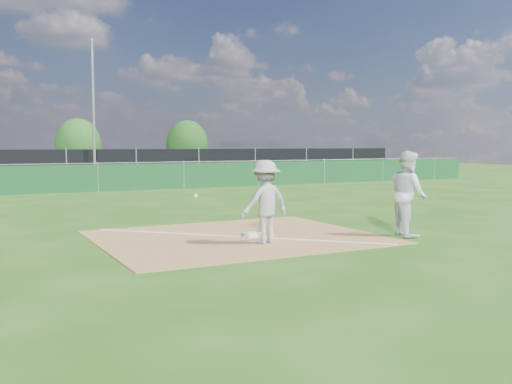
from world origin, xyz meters
TOP-DOWN VIEW (x-y plane):
  - ground at (0.00, 10.00)m, footprint 90.00×90.00m
  - infield_dirt at (0.00, 1.00)m, footprint 6.00×5.00m
  - foul_line at (0.00, 1.00)m, footprint 5.01×5.01m
  - green_fence at (0.00, 15.00)m, footprint 44.00×0.05m
  - black_fence at (0.00, 23.00)m, footprint 46.00×0.04m
  - parking_lot at (0.00, 28.00)m, footprint 46.00×9.00m
  - light_pole at (1.50, 22.70)m, footprint 0.16×0.16m
  - first_base at (0.33, 0.88)m, footprint 0.40×0.40m
  - play_at_first at (0.15, -0.03)m, footprint 2.29×0.79m
  - runner at (3.52, -0.60)m, footprint 0.97×1.11m
  - car_mid at (-2.82, 27.72)m, footprint 4.69×1.66m
  - car_right at (3.88, 27.28)m, footprint 4.90×3.20m
  - tree_mid at (2.75, 34.32)m, footprint 3.42×3.42m
  - tree_right at (11.55, 34.29)m, footprint 3.45×3.45m

SIDE VIEW (x-z plane):
  - ground at x=0.00m, z-range 0.00..0.00m
  - parking_lot at x=0.00m, z-range 0.00..0.01m
  - infield_dirt at x=0.00m, z-range 0.00..0.02m
  - foul_line at x=0.00m, z-range 0.02..0.03m
  - first_base at x=0.33m, z-range 0.02..0.10m
  - green_fence at x=0.00m, z-range 0.00..1.20m
  - car_right at x=3.88m, z-range 0.01..1.33m
  - car_mid at x=-2.82m, z-range 0.01..1.55m
  - play_at_first at x=0.15m, z-range 0.02..1.75m
  - black_fence at x=0.00m, z-range 0.00..1.80m
  - runner at x=3.52m, z-range 0.00..1.94m
  - tree_mid at x=2.75m, z-range 0.06..4.12m
  - tree_right at x=11.55m, z-range 0.06..4.15m
  - light_pole at x=1.50m, z-range 0.00..8.00m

